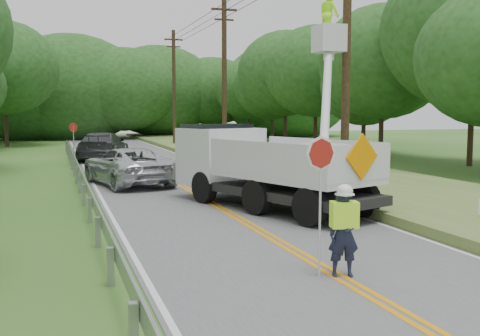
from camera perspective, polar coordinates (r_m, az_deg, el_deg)
name	(u,v)px	position (r m, az deg, el deg)	size (l,w,h in m)	color
ground	(343,280)	(10.68, 10.45, -11.19)	(140.00, 140.00, 0.00)	#285619
road	(180,185)	(23.66, -6.15, -1.71)	(7.20, 96.00, 0.03)	#535356
guardrail	(80,173)	(23.98, -16.06, -0.50)	(0.18, 48.00, 0.77)	gray
utility_poles	(266,67)	(27.87, 2.62, 10.29)	(1.60, 43.30, 10.00)	black
tall_grass_verge	(331,175)	(26.08, 9.27, -0.74)	(7.00, 96.00, 0.30)	#52692F
treeline_right	(368,66)	(40.46, 12.91, 10.14)	(11.61, 53.21, 12.20)	#332319
treeline_horizon	(111,90)	(65.37, -13.00, 7.80)	(56.97, 15.28, 12.31)	#204015
flagger	(343,227)	(10.61, 10.50, -5.93)	(1.08, 0.50, 2.64)	#191E33
bucket_truck	(256,155)	(18.63, 1.61, 1.32)	(5.67, 7.93, 7.28)	black
suv_silver	(128,166)	(23.99, -11.40, 0.21)	(2.59, 5.61, 1.56)	silver
suv_darkgrey	(103,146)	(36.32, -13.81, 2.19)	(2.46, 6.05, 1.76)	#373A3E
stop_sign_permanent	(73,138)	(31.88, -16.65, 2.97)	(0.46, 0.31, 2.48)	gray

